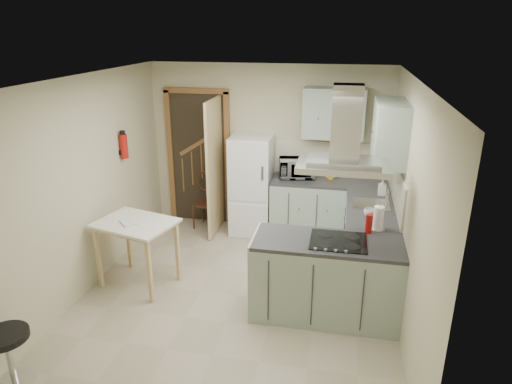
% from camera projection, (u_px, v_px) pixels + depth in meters
% --- Properties ---
extents(floor, '(4.20, 4.20, 0.00)m').
position_uv_depth(floor, '(238.00, 295.00, 5.40)').
color(floor, tan).
rests_on(floor, ground).
extents(ceiling, '(4.20, 4.20, 0.00)m').
position_uv_depth(ceiling, '(234.00, 79.00, 4.54)').
color(ceiling, silver).
rests_on(ceiling, back_wall).
extents(back_wall, '(3.60, 0.00, 3.60)m').
position_uv_depth(back_wall, '(268.00, 148.00, 6.90)').
color(back_wall, '#BEB693').
rests_on(back_wall, floor).
extents(left_wall, '(0.00, 4.20, 4.20)m').
position_uv_depth(left_wall, '(86.00, 186.00, 5.29)').
color(left_wall, '#BEB693').
rests_on(left_wall, floor).
extents(right_wall, '(0.00, 4.20, 4.20)m').
position_uv_depth(right_wall, '(408.00, 209.00, 4.64)').
color(right_wall, '#BEB693').
rests_on(right_wall, floor).
extents(doorway, '(1.10, 0.12, 2.10)m').
position_uv_depth(doorway, '(199.00, 158.00, 7.14)').
color(doorway, brown).
rests_on(doorway, floor).
extents(fridge, '(0.60, 0.60, 1.50)m').
position_uv_depth(fridge, '(252.00, 185.00, 6.84)').
color(fridge, white).
rests_on(fridge, floor).
extents(counter_back, '(1.08, 0.60, 0.90)m').
position_uv_depth(counter_back, '(308.00, 208.00, 6.78)').
color(counter_back, '#9EB2A0').
rests_on(counter_back, floor).
extents(counter_right, '(0.60, 1.95, 0.90)m').
position_uv_depth(counter_right, '(368.00, 231.00, 6.01)').
color(counter_right, '#9EB2A0').
rests_on(counter_right, floor).
extents(splashback, '(1.68, 0.02, 0.50)m').
position_uv_depth(splashback, '(332.00, 158.00, 6.75)').
color(splashback, beige).
rests_on(splashback, counter_back).
extents(wall_cabinet_back, '(0.85, 0.35, 0.70)m').
position_uv_depth(wall_cabinet_back, '(334.00, 113.00, 6.36)').
color(wall_cabinet_back, '#9EB2A0').
rests_on(wall_cabinet_back, back_wall).
extents(wall_cabinet_right, '(0.35, 0.90, 0.70)m').
position_uv_depth(wall_cabinet_right, '(390.00, 132.00, 5.25)').
color(wall_cabinet_right, '#9EB2A0').
rests_on(wall_cabinet_right, right_wall).
extents(peninsula, '(1.55, 0.65, 0.90)m').
position_uv_depth(peninsula, '(326.00, 278.00, 4.89)').
color(peninsula, '#9EB2A0').
rests_on(peninsula, floor).
extents(hob, '(0.58, 0.50, 0.01)m').
position_uv_depth(hob, '(338.00, 241.00, 4.72)').
color(hob, black).
rests_on(hob, peninsula).
extents(extractor_hood, '(0.90, 0.55, 0.10)m').
position_uv_depth(extractor_hood, '(343.00, 166.00, 4.44)').
color(extractor_hood, silver).
rests_on(extractor_hood, ceiling).
extents(sink, '(0.45, 0.40, 0.01)m').
position_uv_depth(sink, '(371.00, 204.00, 5.69)').
color(sink, silver).
rests_on(sink, counter_right).
extents(fire_extinguisher, '(0.10, 0.10, 0.32)m').
position_uv_depth(fire_extinguisher, '(124.00, 146.00, 6.03)').
color(fire_extinguisher, '#B2140F').
rests_on(fire_extinguisher, left_wall).
extents(drop_leaf_table, '(1.02, 0.86, 0.83)m').
position_uv_depth(drop_leaf_table, '(138.00, 253.00, 5.51)').
color(drop_leaf_table, tan).
rests_on(drop_leaf_table, floor).
extents(bentwood_chair, '(0.42, 0.42, 0.80)m').
position_uv_depth(bentwood_chair, '(206.00, 203.00, 7.09)').
color(bentwood_chair, '#51221B').
rests_on(bentwood_chair, floor).
extents(stool, '(0.49, 0.49, 0.53)m').
position_uv_depth(stool, '(10.00, 358.00, 3.99)').
color(stool, black).
rests_on(stool, floor).
extents(microwave, '(0.56, 0.43, 0.28)m').
position_uv_depth(microwave, '(297.00, 168.00, 6.67)').
color(microwave, black).
rests_on(microwave, counter_back).
extents(kettle, '(0.17, 0.17, 0.20)m').
position_uv_depth(kettle, '(331.00, 171.00, 6.65)').
color(kettle, white).
rests_on(kettle, counter_back).
extents(cereal_box, '(0.13, 0.19, 0.26)m').
position_uv_depth(cereal_box, '(329.00, 169.00, 6.64)').
color(cereal_box, gold).
rests_on(cereal_box, counter_back).
extents(soap_bottle, '(0.10, 0.10, 0.21)m').
position_uv_depth(soap_bottle, '(382.00, 187.00, 5.99)').
color(soap_bottle, '#A7A4B0').
rests_on(soap_bottle, counter_right).
extents(paper_towel, '(0.14, 0.14, 0.28)m').
position_uv_depth(paper_towel, '(378.00, 218.00, 4.95)').
color(paper_towel, white).
rests_on(paper_towel, counter_right).
extents(cup, '(0.16, 0.16, 0.10)m').
position_uv_depth(cup, '(369.00, 213.00, 5.32)').
color(cup, silver).
rests_on(cup, counter_right).
extents(red_bottle, '(0.09, 0.09, 0.21)m').
position_uv_depth(red_bottle, '(369.00, 224.00, 4.89)').
color(red_bottle, '#B6120F').
rests_on(red_bottle, peninsula).
extents(book, '(0.27, 0.27, 0.10)m').
position_uv_depth(book, '(121.00, 221.00, 5.28)').
color(book, '#A24536').
rests_on(book, drop_leaf_table).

